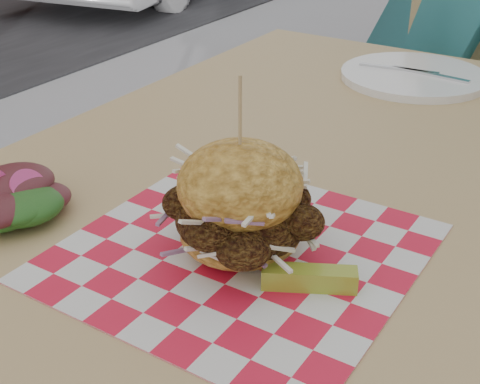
% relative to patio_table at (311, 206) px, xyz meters
% --- Properties ---
extents(patio_table, '(0.80, 1.20, 0.75)m').
position_rel_patio_table_xyz_m(patio_table, '(0.00, 0.00, 0.00)').
color(patio_table, tan).
rests_on(patio_table, ground).
extents(patio_chair, '(0.52, 0.53, 0.95)m').
position_rel_patio_table_xyz_m(patio_chair, '(-0.03, 0.92, -0.12)').
color(patio_chair, tan).
rests_on(patio_chair, ground).
extents(paper_liner, '(0.36, 0.36, 0.00)m').
position_rel_patio_table_xyz_m(paper_liner, '(0.04, -0.26, 0.08)').
color(paper_liner, red).
rests_on(paper_liner, patio_table).
extents(sandwich, '(0.18, 0.18, 0.20)m').
position_rel_patio_table_xyz_m(sandwich, '(0.04, -0.26, 0.14)').
color(sandwich, gold).
rests_on(sandwich, paper_liner).
extents(pickle_spear, '(0.09, 0.06, 0.02)m').
position_rel_patio_table_xyz_m(pickle_spear, '(0.14, -0.28, 0.09)').
color(pickle_spear, '#9C9D2D').
rests_on(pickle_spear, paper_liner).
extents(side_salad, '(0.14, 0.14, 0.05)m').
position_rel_patio_table_xyz_m(side_salad, '(-0.23, -0.34, 0.09)').
color(side_salad, '#3F1419').
rests_on(side_salad, patio_table).
extents(place_setting, '(0.27, 0.27, 0.02)m').
position_rel_patio_table_xyz_m(place_setting, '(0.00, 0.41, 0.09)').
color(place_setting, white).
rests_on(place_setting, patio_table).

